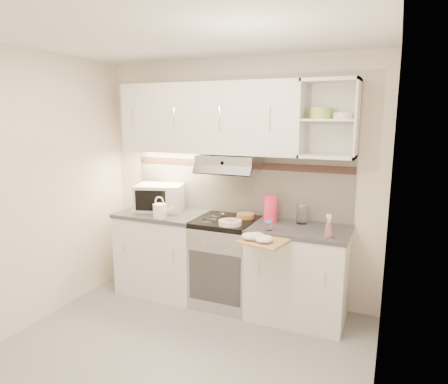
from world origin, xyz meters
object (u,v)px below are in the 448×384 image
Objects in this scene: watering_can at (160,210)px; spray_bottle at (329,228)px; plate_stack at (230,223)px; microwave at (160,197)px; glass_jar at (302,214)px; pink_pitcher at (271,208)px; electric_range at (226,261)px; cutting_board at (264,241)px.

watering_can reaches higher than spray_bottle.
plate_stack is 1.01× the size of spray_bottle.
microwave is at bearing 130.99° from watering_can.
pink_pitcher is at bearing -172.88° from glass_jar.
glass_jar is (1.56, 0.06, -0.04)m from microwave.
spray_bottle is at bearing -2.84° from plate_stack.
microwave is at bearing 174.28° from electric_range.
glass_jar is (0.73, 0.14, 0.55)m from electric_range.
plate_stack reaches higher than cutting_board.
watering_can is 1.35× the size of glass_jar.
spray_bottle is at bearing -49.12° from glass_jar.
electric_range is at bearing -169.14° from glass_jar.
spray_bottle is 0.61× the size of cutting_board.
glass_jar is at bearing 83.02° from cutting_board.
watering_can is at bearing -140.34° from pink_pitcher.
electric_range is 1.53× the size of microwave.
cutting_board is (0.11, -0.55, -0.16)m from pink_pitcher.
plate_stack is (0.75, 0.05, -0.06)m from watering_can.
cutting_board is at bearing -108.11° from glass_jar.
spray_bottle reaches higher than glass_jar.
pink_pitcher is 1.34× the size of glass_jar.
watering_can reaches higher than electric_range.
cutting_board is (0.54, -0.45, 0.42)m from electric_range.
pink_pitcher reaches higher than cutting_board.
microwave is 2.26× the size of pink_pitcher.
watering_can reaches higher than plate_stack.
electric_range is 4.09× the size of spray_bottle.
electric_range is 0.73m from pink_pitcher.
watering_can is 1.41m from glass_jar.
plate_stack is (0.94, -0.26, -0.12)m from microwave.
cutting_board is at bearing -2.69° from watering_can.
plate_stack is 0.70m from glass_jar.
electric_range is 4.62× the size of glass_jar.
microwave is at bearing -177.90° from glass_jar.
glass_jar reaches higher than plate_stack.
glass_jar is at bearing 27.00° from plate_stack.
electric_range is 4.05× the size of plate_stack.
microwave is at bearing 164.78° from plate_stack.
watering_can is at bearing -160.76° from electric_range.
microwave is at bearing 169.95° from cutting_board.
spray_bottle is 0.57m from cutting_board.
pink_pitcher is at bearing 13.41° from electric_range.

